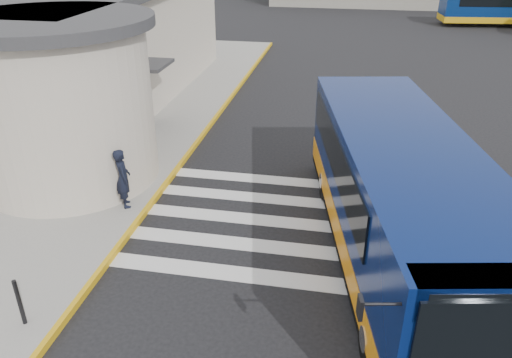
% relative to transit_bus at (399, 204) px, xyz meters
% --- Properties ---
extents(ground, '(140.00, 140.00, 0.00)m').
position_rel_transit_bus_xyz_m(ground, '(-2.54, 1.80, -1.44)').
color(ground, black).
rests_on(ground, ground).
extents(sidewalk, '(10.00, 34.00, 0.15)m').
position_rel_transit_bus_xyz_m(sidewalk, '(-11.54, 5.80, -1.37)').
color(sidewalk, gray).
rests_on(sidewalk, ground).
extents(curb_strip, '(0.12, 34.00, 0.16)m').
position_rel_transit_bus_xyz_m(curb_strip, '(-6.59, 5.80, -1.36)').
color(curb_strip, gold).
rests_on(curb_strip, ground).
extents(station_building, '(12.70, 18.70, 4.80)m').
position_rel_transit_bus_xyz_m(station_building, '(-13.38, 8.71, 1.12)').
color(station_building, '#B6AC9A').
rests_on(station_building, ground).
extents(crosswalk, '(8.00, 5.35, 0.01)m').
position_rel_transit_bus_xyz_m(crosswalk, '(-3.04, 1.00, -1.44)').
color(crosswalk, silver).
rests_on(crosswalk, ground).
extents(transit_bus, '(5.16, 11.01, 3.02)m').
position_rel_transit_bus_xyz_m(transit_bus, '(0.00, 0.00, 0.00)').
color(transit_bus, '#061850').
rests_on(transit_bus, ground).
extents(pedestrian_a, '(0.67, 0.74, 1.69)m').
position_rel_transit_bus_xyz_m(pedestrian_a, '(-7.18, 0.85, -0.45)').
color(pedestrian_a, black).
rests_on(pedestrian_a, sidewalk).
extents(pedestrian_b, '(1.05, 1.06, 1.73)m').
position_rel_transit_bus_xyz_m(pedestrian_b, '(-9.13, 0.33, -0.43)').
color(pedestrian_b, black).
rests_on(pedestrian_b, sidewalk).
extents(bollard, '(0.08, 0.08, 1.04)m').
position_rel_transit_bus_xyz_m(bollard, '(-7.24, -3.86, -0.78)').
color(bollard, black).
rests_on(bollard, sidewalk).
extents(far_bus_a, '(8.53, 3.21, 2.15)m').
position_rel_transit_bus_xyz_m(far_bus_a, '(9.53, 32.97, -0.05)').
color(far_bus_a, navy).
rests_on(far_bus_a, ground).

